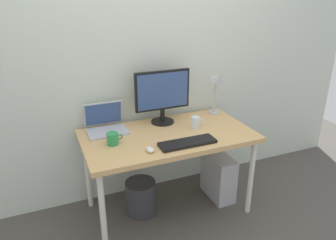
{
  "coord_description": "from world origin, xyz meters",
  "views": [
    {
      "loc": [
        -0.92,
        -2.19,
        1.82
      ],
      "look_at": [
        0.0,
        0.0,
        0.85
      ],
      "focal_mm": 34.46,
      "sensor_mm": 36.0,
      "label": 1
    }
  ],
  "objects_px": {
    "glass_cup": "(196,122)",
    "computer_tower": "(218,176)",
    "desk": "(168,141)",
    "keyboard": "(187,143)",
    "mouse": "(150,149)",
    "monitor": "(162,94)",
    "wastebasket": "(141,197)",
    "coffee_mug": "(113,139)",
    "laptop": "(106,124)",
    "desk_lamp": "(218,84)"
  },
  "relations": [
    {
      "from": "coffee_mug",
      "to": "wastebasket",
      "type": "distance_m",
      "value": 0.67
    },
    {
      "from": "glass_cup",
      "to": "coffee_mug",
      "type": "bearing_deg",
      "value": -176.82
    },
    {
      "from": "desk",
      "to": "desk_lamp",
      "type": "bearing_deg",
      "value": 22.27
    },
    {
      "from": "desk",
      "to": "monitor",
      "type": "bearing_deg",
      "value": 78.37
    },
    {
      "from": "desk",
      "to": "computer_tower",
      "type": "relative_size",
      "value": 3.27
    },
    {
      "from": "monitor",
      "to": "keyboard",
      "type": "relative_size",
      "value": 1.11
    },
    {
      "from": "wastebasket",
      "to": "laptop",
      "type": "bearing_deg",
      "value": 135.77
    },
    {
      "from": "coffee_mug",
      "to": "glass_cup",
      "type": "xyz_separation_m",
      "value": [
        0.72,
        0.04,
        0.0
      ]
    },
    {
      "from": "coffee_mug",
      "to": "glass_cup",
      "type": "distance_m",
      "value": 0.72
    },
    {
      "from": "desk",
      "to": "laptop",
      "type": "distance_m",
      "value": 0.53
    },
    {
      "from": "monitor",
      "to": "laptop",
      "type": "height_order",
      "value": "monitor"
    },
    {
      "from": "keyboard",
      "to": "wastebasket",
      "type": "bearing_deg",
      "value": 136.51
    },
    {
      "from": "computer_tower",
      "to": "wastebasket",
      "type": "height_order",
      "value": "computer_tower"
    },
    {
      "from": "desk_lamp",
      "to": "computer_tower",
      "type": "height_order",
      "value": "desk_lamp"
    },
    {
      "from": "laptop",
      "to": "desk_lamp",
      "type": "bearing_deg",
      "value": -0.88
    },
    {
      "from": "laptop",
      "to": "wastebasket",
      "type": "distance_m",
      "value": 0.71
    },
    {
      "from": "mouse",
      "to": "glass_cup",
      "type": "height_order",
      "value": "glass_cup"
    },
    {
      "from": "monitor",
      "to": "wastebasket",
      "type": "height_order",
      "value": "monitor"
    },
    {
      "from": "monitor",
      "to": "coffee_mug",
      "type": "xyz_separation_m",
      "value": [
        -0.51,
        -0.26,
        -0.22
      ]
    },
    {
      "from": "monitor",
      "to": "mouse",
      "type": "bearing_deg",
      "value": -121.19
    },
    {
      "from": "laptop",
      "to": "desk_lamp",
      "type": "distance_m",
      "value": 1.06
    },
    {
      "from": "glass_cup",
      "to": "computer_tower",
      "type": "relative_size",
      "value": 0.26
    },
    {
      "from": "desk_lamp",
      "to": "wastebasket",
      "type": "relative_size",
      "value": 1.39
    },
    {
      "from": "laptop",
      "to": "wastebasket",
      "type": "height_order",
      "value": "laptop"
    },
    {
      "from": "laptop",
      "to": "mouse",
      "type": "relative_size",
      "value": 3.56
    },
    {
      "from": "monitor",
      "to": "laptop",
      "type": "relative_size",
      "value": 1.52
    },
    {
      "from": "keyboard",
      "to": "mouse",
      "type": "bearing_deg",
      "value": -179.58
    },
    {
      "from": "keyboard",
      "to": "desk_lamp",
      "type": "bearing_deg",
      "value": 42.0
    },
    {
      "from": "keyboard",
      "to": "coffee_mug",
      "type": "xyz_separation_m",
      "value": [
        -0.52,
        0.22,
        0.03
      ]
    },
    {
      "from": "coffee_mug",
      "to": "computer_tower",
      "type": "distance_m",
      "value": 1.12
    },
    {
      "from": "desk",
      "to": "computer_tower",
      "type": "distance_m",
      "value": 0.68
    },
    {
      "from": "laptop",
      "to": "desk_lamp",
      "type": "height_order",
      "value": "desk_lamp"
    },
    {
      "from": "computer_tower",
      "to": "glass_cup",
      "type": "bearing_deg",
      "value": 174.79
    },
    {
      "from": "glass_cup",
      "to": "mouse",
      "type": "bearing_deg",
      "value": -152.6
    },
    {
      "from": "desk",
      "to": "coffee_mug",
      "type": "xyz_separation_m",
      "value": [
        -0.46,
        -0.02,
        0.11
      ]
    },
    {
      "from": "monitor",
      "to": "computer_tower",
      "type": "xyz_separation_m",
      "value": [
        0.46,
        -0.24,
        -0.78
      ]
    },
    {
      "from": "keyboard",
      "to": "glass_cup",
      "type": "bearing_deg",
      "value": 52.19
    },
    {
      "from": "computer_tower",
      "to": "keyboard",
      "type": "bearing_deg",
      "value": -152.24
    },
    {
      "from": "laptop",
      "to": "glass_cup",
      "type": "xyz_separation_m",
      "value": [
        0.71,
        -0.23,
        -0.01
      ]
    },
    {
      "from": "monitor",
      "to": "wastebasket",
      "type": "xyz_separation_m",
      "value": [
        -0.28,
        -0.19,
        -0.84
      ]
    },
    {
      "from": "glass_cup",
      "to": "desk_lamp",
      "type": "bearing_deg",
      "value": 33.56
    },
    {
      "from": "desk",
      "to": "wastebasket",
      "type": "distance_m",
      "value": 0.57
    },
    {
      "from": "desk_lamp",
      "to": "monitor",
      "type": "bearing_deg",
      "value": -179.95
    },
    {
      "from": "computer_tower",
      "to": "coffee_mug",
      "type": "bearing_deg",
      "value": -178.96
    },
    {
      "from": "laptop",
      "to": "keyboard",
      "type": "distance_m",
      "value": 0.71
    },
    {
      "from": "mouse",
      "to": "coffee_mug",
      "type": "distance_m",
      "value": 0.31
    },
    {
      "from": "laptop",
      "to": "desk_lamp",
      "type": "relative_size",
      "value": 0.77
    },
    {
      "from": "coffee_mug",
      "to": "keyboard",
      "type": "bearing_deg",
      "value": -22.68
    },
    {
      "from": "desk_lamp",
      "to": "coffee_mug",
      "type": "height_order",
      "value": "desk_lamp"
    },
    {
      "from": "keyboard",
      "to": "mouse",
      "type": "distance_m",
      "value": 0.3
    }
  ]
}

